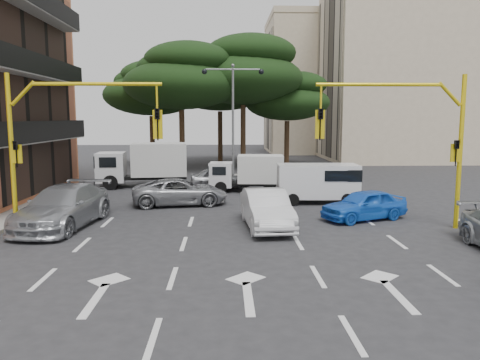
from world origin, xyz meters
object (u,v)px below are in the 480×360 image
(signal_mast_left, at_px, (59,130))
(box_truck_b, at_px, (247,173))
(box_truck_a, at_px, (143,165))
(van_white, at_px, (317,183))
(car_white_hatch, at_px, (266,209))
(car_silver_cross_b, at_px, (220,178))
(signal_mast_right, at_px, (416,130))
(car_silver_cross_a, at_px, (180,192))
(car_silver_wagon, at_px, (63,207))
(car_blue_compact, at_px, (364,205))
(street_lamp_center, at_px, (233,102))

(signal_mast_left, bearing_deg, box_truck_b, 51.56)
(box_truck_a, bearing_deg, van_white, -126.73)
(car_white_hatch, relative_size, car_silver_cross_b, 1.22)
(signal_mast_left, height_order, box_truck_b, signal_mast_left)
(signal_mast_right, height_order, signal_mast_left, same)
(signal_mast_left, distance_m, car_silver_cross_a, 7.44)
(car_silver_wagon, distance_m, box_truck_a, 11.00)
(car_white_hatch, relative_size, car_blue_compact, 1.19)
(car_white_hatch, xyz_separation_m, car_silver_cross_a, (-3.90, 5.04, -0.09))
(car_silver_cross_b, xyz_separation_m, box_truck_a, (-4.87, 0.63, 0.74))
(car_silver_wagon, distance_m, car_silver_cross_a, 6.29)
(car_white_hatch, xyz_separation_m, box_truck_b, (-0.34, 9.17, 0.33))
(car_white_hatch, height_order, car_silver_cross_a, car_white_hatch)
(car_blue_compact, relative_size, box_truck_a, 0.68)
(car_white_hatch, distance_m, car_blue_compact, 4.51)
(car_silver_cross_a, relative_size, box_truck_a, 0.84)
(van_white, xyz_separation_m, box_truck_a, (-9.90, 5.90, 0.37))
(street_lamp_center, height_order, car_silver_cross_b, street_lamp_center)
(car_silver_cross_a, relative_size, box_truck_b, 1.08)
(car_silver_cross_b, bearing_deg, car_silver_cross_a, 155.82)
(signal_mast_right, xyz_separation_m, signal_mast_left, (-13.61, 0.00, 0.00))
(car_silver_cross_a, height_order, box_truck_b, box_truck_b)
(street_lamp_center, relative_size, box_truck_a, 1.38)
(car_blue_compact, bearing_deg, car_silver_wagon, -108.72)
(car_white_hatch, xyz_separation_m, car_silver_wagon, (-8.13, 0.40, 0.07))
(street_lamp_center, distance_m, car_silver_cross_a, 10.25)
(signal_mast_right, height_order, car_silver_cross_a, signal_mast_right)
(signal_mast_left, distance_m, van_white, 12.73)
(car_silver_wagon, bearing_deg, signal_mast_left, -64.80)
(car_white_hatch, distance_m, car_silver_cross_b, 10.84)
(box_truck_b, bearing_deg, street_lamp_center, 12.97)
(signal_mast_left, relative_size, car_silver_cross_b, 1.60)
(car_white_hatch, distance_m, box_truck_a, 13.20)
(signal_mast_right, height_order, car_blue_compact, signal_mast_right)
(car_silver_wagon, bearing_deg, van_white, 31.22)
(car_white_hatch, relative_size, car_silver_wagon, 0.81)
(signal_mast_left, xyz_separation_m, box_truck_b, (7.55, 9.51, -2.80))
(car_white_hatch, height_order, box_truck_b, box_truck_b)
(car_silver_cross_b, bearing_deg, box_truck_b, -138.25)
(car_silver_wagon, xyz_separation_m, box_truck_a, (1.33, 10.90, 0.56))
(car_blue_compact, relative_size, car_silver_cross_b, 1.02)
(signal_mast_left, height_order, car_silver_cross_b, signal_mast_left)
(street_lamp_center, xyz_separation_m, car_white_hatch, (1.08, -13.67, -4.67))
(street_lamp_center, xyz_separation_m, box_truck_b, (0.74, -4.50, -4.34))
(van_white, bearing_deg, car_silver_cross_b, -134.77)
(signal_mast_right, relative_size, signal_mast_left, 1.00)
(signal_mast_left, distance_m, box_truck_b, 12.46)
(car_silver_wagon, height_order, van_white, van_white)
(car_blue_compact, bearing_deg, signal_mast_right, 17.30)
(car_blue_compact, xyz_separation_m, van_white, (-1.21, 4.08, 0.36))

